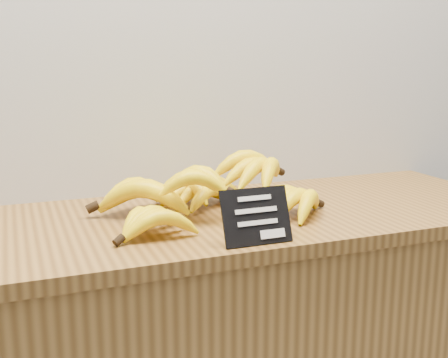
% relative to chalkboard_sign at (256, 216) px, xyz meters
% --- Properties ---
extents(counter_top, '(1.50, 0.54, 0.03)m').
position_rel_chalkboard_sign_xyz_m(counter_top, '(0.00, 0.22, -0.07)').
color(counter_top, brown).
rests_on(counter_top, counter).
extents(chalkboard_sign, '(0.14, 0.05, 0.10)m').
position_rel_chalkboard_sign_xyz_m(chalkboard_sign, '(0.00, 0.00, 0.00)').
color(chalkboard_sign, black).
rests_on(chalkboard_sign, counter_top).
extents(banana_pile, '(0.52, 0.39, 0.12)m').
position_rel_chalkboard_sign_xyz_m(banana_pile, '(-0.02, 0.24, -0.01)').
color(banana_pile, yellow).
rests_on(banana_pile, counter_top).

